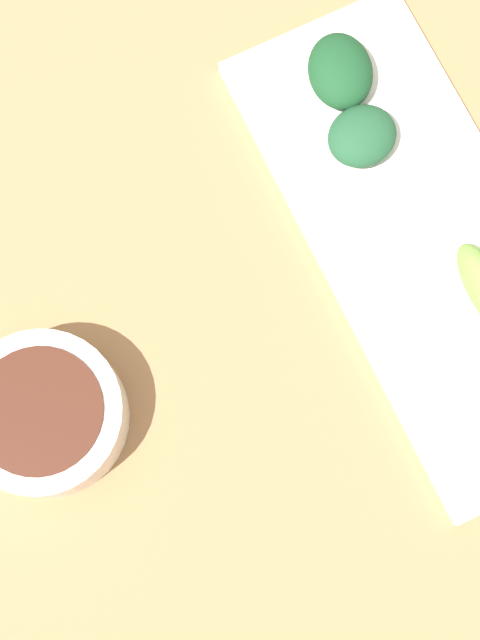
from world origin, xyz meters
name	(u,v)px	position (x,y,z in m)	size (l,w,h in m)	color
tabletop	(244,291)	(0.00, 0.00, 0.01)	(2.10, 2.10, 0.02)	#9E724B
sauce_bowl	(44,414)	(-0.16, -0.03, 0.04)	(0.11, 0.11, 0.05)	silver
serving_plate	(423,241)	(0.13, -0.03, 0.03)	(0.15, 0.37, 0.01)	white
broccoli_leafy_1	(340,71)	(0.13, 0.11, 0.05)	(0.05, 0.06, 0.03)	#184625
broccoli_leafy_2	(362,136)	(0.12, 0.06, 0.04)	(0.05, 0.05, 0.02)	#205031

